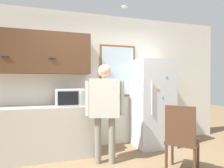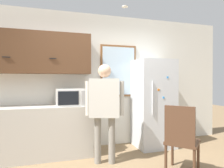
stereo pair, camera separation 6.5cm
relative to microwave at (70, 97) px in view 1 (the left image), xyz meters
name	(u,v)px [view 1 (the left image)]	position (x,y,z in m)	size (l,w,h in m)	color
back_wall	(92,80)	(0.50, 0.40, 0.31)	(6.00, 0.06, 2.70)	silver
counter	(30,133)	(-0.66, 0.07, -0.60)	(2.08, 0.62, 0.89)	#BCB7AD
upper_cabinets	(31,53)	(-0.66, 0.19, 0.79)	(2.08, 0.40, 0.74)	#51331E
microwave	(70,97)	(0.00, 0.00, 0.00)	(0.49, 0.39, 0.30)	white
person	(105,103)	(0.50, -0.51, -0.07)	(0.60, 0.36, 1.60)	gray
refrigerator	(152,103)	(1.67, 0.03, -0.16)	(0.74, 0.70, 1.76)	silver
chair	(181,137)	(1.43, -1.23, -0.50)	(0.62, 0.62, 0.99)	#472D1E
window	(118,71)	(1.03, 0.36, 0.50)	(0.78, 0.05, 1.08)	brown
ceiling_light	(125,7)	(0.96, -0.23, 1.64)	(0.11, 0.11, 0.01)	white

